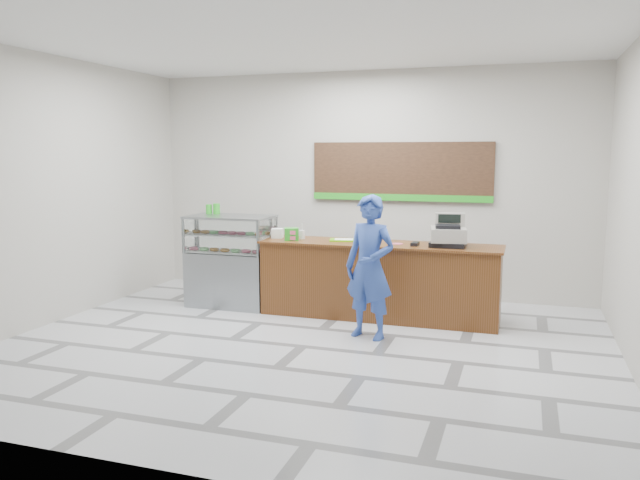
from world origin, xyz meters
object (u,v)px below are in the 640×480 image
(display_case, at_px, (231,260))
(customer, at_px, (370,267))
(cash_register, at_px, (448,234))
(sales_counter, at_px, (379,280))
(serving_tray, at_px, (343,240))

(display_case, height_order, customer, customer)
(display_case, distance_m, cash_register, 3.18)
(sales_counter, relative_size, display_case, 2.45)
(sales_counter, distance_m, serving_tray, 0.75)
(serving_tray, relative_size, customer, 0.23)
(sales_counter, distance_m, cash_register, 1.14)
(display_case, relative_size, customer, 0.76)
(cash_register, bearing_deg, customer, -140.30)
(cash_register, xyz_separation_m, customer, (-0.82, -0.94, -0.32))
(serving_tray, bearing_deg, cash_register, -16.65)
(display_case, distance_m, customer, 2.51)
(customer, bearing_deg, cash_register, 64.71)
(sales_counter, bearing_deg, customer, -84.00)
(cash_register, bearing_deg, display_case, 170.71)
(cash_register, height_order, serving_tray, cash_register)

